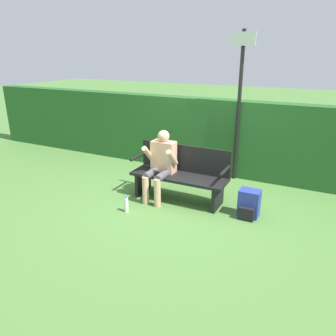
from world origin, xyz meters
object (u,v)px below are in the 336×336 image
Objects in this scene: person_seated at (161,162)px; backpack at (249,204)px; park_bench at (180,174)px; water_bottle at (126,205)px; signpost at (239,99)px.

backpack is at bearing -0.51° from person_seated.
park_bench reaches higher than water_bottle.
person_seated reaches higher than park_bench.
signpost reaches higher than person_seated.
park_bench reaches higher than backpack.
water_bottle is 0.09× the size of signpost.
park_bench is 0.39m from person_seated.
person_seated reaches higher than backpack.
person_seated is 2.73× the size of backpack.
park_bench is at bearing -112.97° from signpost.
signpost reaches higher than park_bench.
backpack is 0.15× the size of signpost.
person_seated is 4.52× the size of water_bottle.
water_bottle is (-0.23, -0.74, -0.53)m from person_seated.
water_bottle is (-1.77, -0.72, -0.08)m from backpack.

